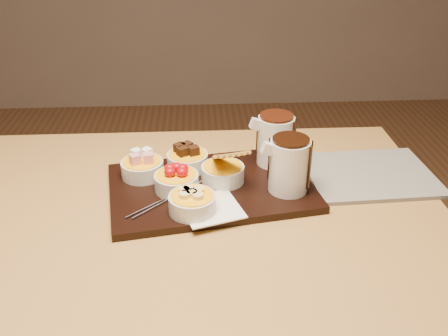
{
  "coord_description": "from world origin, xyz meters",
  "views": [
    {
      "loc": [
        0.06,
        -0.92,
        1.36
      ],
      "look_at": [
        0.11,
        0.06,
        0.81
      ],
      "focal_mm": 40.0,
      "sensor_mm": 36.0,
      "label": 1
    }
  ],
  "objects": [
    {
      "name": "serving_board",
      "position": [
        0.08,
        0.06,
        0.76
      ],
      "size": [
        0.5,
        0.37,
        0.02
      ],
      "primitive_type": "cube",
      "rotation": [
        0.0,
        0.0,
        0.17
      ],
      "color": "black",
      "rests_on": "dining_table"
    },
    {
      "name": "bowl_biscotti",
      "position": [
        0.11,
        0.08,
        0.79
      ],
      "size": [
        0.1,
        0.1,
        0.04
      ],
      "primitive_type": "cylinder",
      "color": "silver",
      "rests_on": "serving_board"
    },
    {
      "name": "bowl_bananas",
      "position": [
        0.04,
        -0.04,
        0.79
      ],
      "size": [
        0.1,
        0.1,
        0.04
      ],
      "primitive_type": "cylinder",
      "color": "silver",
      "rests_on": "serving_board"
    },
    {
      "name": "pitcher_milk_chocolate",
      "position": [
        0.24,
        0.16,
        0.83
      ],
      "size": [
        0.1,
        0.1,
        0.12
      ],
      "primitive_type": "cylinder",
      "rotation": [
        0.0,
        0.0,
        0.17
      ],
      "color": "silver",
      "rests_on": "serving_board"
    },
    {
      "name": "bowl_marshmallows",
      "position": [
        -0.08,
        0.11,
        0.79
      ],
      "size": [
        0.1,
        0.1,
        0.04
      ],
      "primitive_type": "cylinder",
      "color": "silver",
      "rests_on": "serving_board"
    },
    {
      "name": "newspaper",
      "position": [
        0.47,
        0.11,
        0.76
      ],
      "size": [
        0.31,
        0.25,
        0.01
      ],
      "primitive_type": "cube",
      "rotation": [
        0.0,
        0.0,
        0.05
      ],
      "color": "beige",
      "rests_on": "dining_table"
    },
    {
      "name": "bowl_strawberries",
      "position": [
        0.01,
        0.05,
        0.79
      ],
      "size": [
        0.1,
        0.1,
        0.04
      ],
      "primitive_type": "cylinder",
      "color": "silver",
      "rests_on": "serving_board"
    },
    {
      "name": "dining_table",
      "position": [
        0.0,
        0.0,
        0.65
      ],
      "size": [
        1.2,
        0.8,
        0.75
      ],
      "color": "#AB813F",
      "rests_on": "ground"
    },
    {
      "name": "fondue_skewers",
      "position": [
        -0.0,
        0.02,
        0.77
      ],
      "size": [
        0.19,
        0.21,
        0.01
      ],
      "primitive_type": null,
      "rotation": [
        0.0,
        0.0,
        -0.85
      ],
      "color": "silver",
      "rests_on": "serving_board"
    },
    {
      "name": "bowl_cake",
      "position": [
        0.03,
        0.15,
        0.79
      ],
      "size": [
        0.1,
        0.1,
        0.04
      ],
      "primitive_type": "cylinder",
      "color": "silver",
      "rests_on": "serving_board"
    },
    {
      "name": "napkin",
      "position": [
        0.08,
        -0.04,
        0.77
      ],
      "size": [
        0.15,
        0.15,
        0.0
      ],
      "primitive_type": "cube",
      "rotation": [
        0.0,
        0.0,
        0.31
      ],
      "color": "white",
      "rests_on": "serving_board"
    },
    {
      "name": "pitcher_dark_chocolate",
      "position": [
        0.26,
        0.03,
        0.83
      ],
      "size": [
        0.1,
        0.1,
        0.12
      ],
      "primitive_type": "cylinder",
      "rotation": [
        0.0,
        0.0,
        0.17
      ],
      "color": "silver",
      "rests_on": "serving_board"
    }
  ]
}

